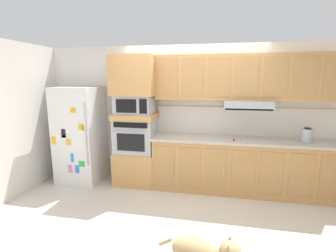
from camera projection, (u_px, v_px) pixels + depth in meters
The scene contains 15 objects.
ground_plane at pixel (184, 207), 3.74m from camera, with size 9.60×9.60×0.00m, color beige.
back_kitchen_wall at pixel (193, 115), 4.58m from camera, with size 6.20×0.12×2.50m, color silver.
side_panel_left at pixel (15, 120), 4.05m from camera, with size 0.12×7.10×2.50m, color silver.
refrigerator at pixel (80, 135), 4.63m from camera, with size 0.76×0.73×1.76m.
oven_base_cabinet at pixel (137, 167), 4.60m from camera, with size 0.74×0.62×0.60m, color tan.
built_in_oven at pixel (136, 135), 4.49m from camera, with size 0.70×0.62×0.60m.
appliance_mid_shelf at pixel (136, 116), 4.42m from camera, with size 0.74×0.62×0.10m, color tan.
microwave at pixel (135, 104), 4.38m from camera, with size 0.64×0.54×0.32m.
appliance_upper_cabinet at pixel (135, 76), 4.29m from camera, with size 0.74×0.62×0.68m, color tan.
lower_cabinet_run at pixel (241, 167), 4.21m from camera, with size 2.99×0.63×0.88m.
countertop_slab at pixel (243, 140), 4.13m from camera, with size 3.03×0.64×0.04m, color #BCB2A3.
backsplash_panel at pixel (242, 121), 4.36m from camera, with size 3.03×0.02×0.50m, color silver.
upper_cabinet_with_hood at pixel (246, 79), 4.06m from camera, with size 2.99×0.48×0.88m.
screwdriver at pixel (234, 140), 4.03m from camera, with size 0.14×0.12×0.03m.
electric_kettle at pixel (307, 136), 3.87m from camera, with size 0.17×0.17×0.24m.
Camera 1 is at (0.44, -3.43, 1.90)m, focal length 26.51 mm.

